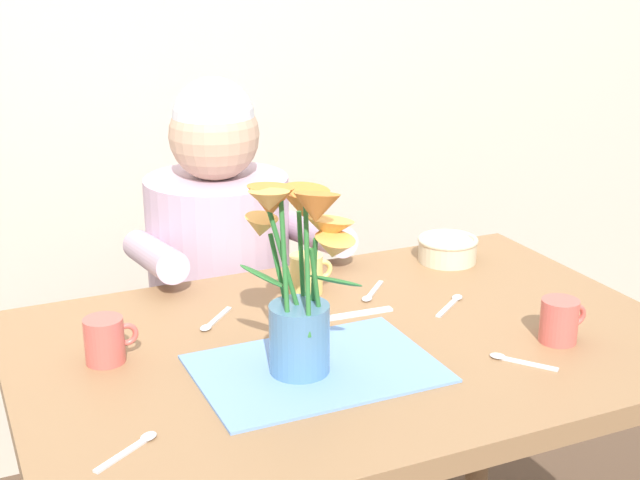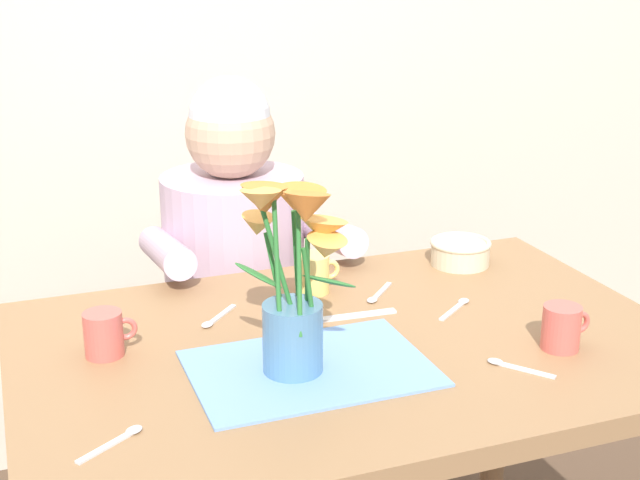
% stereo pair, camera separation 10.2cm
% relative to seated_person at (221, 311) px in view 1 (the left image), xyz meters
% --- Properties ---
extents(wood_panel_backdrop, '(4.00, 0.10, 2.50)m').
position_rel_seated_person_xyz_m(wood_panel_backdrop, '(0.05, 0.43, 0.69)').
color(wood_panel_backdrop, beige).
rests_on(wood_panel_backdrop, ground_plane).
extents(dining_table, '(1.20, 0.80, 0.74)m').
position_rel_seated_person_xyz_m(dining_table, '(0.05, -0.62, 0.08)').
color(dining_table, olive).
rests_on(dining_table, ground_plane).
extents(seated_person, '(0.45, 0.47, 1.14)m').
position_rel_seated_person_xyz_m(seated_person, '(0.00, 0.00, 0.00)').
color(seated_person, '#4C4C56').
rests_on(seated_person, ground_plane).
extents(striped_placemat, '(0.40, 0.28, 0.00)m').
position_rel_seated_person_xyz_m(striped_placemat, '(-0.06, -0.70, 0.18)').
color(striped_placemat, '#6B93D1').
rests_on(striped_placemat, dining_table).
extents(flower_vase, '(0.20, 0.25, 0.33)m').
position_rel_seated_person_xyz_m(flower_vase, '(-0.09, -0.69, 0.36)').
color(flower_vase, teal).
rests_on(flower_vase, dining_table).
extents(ceramic_bowl, '(0.14, 0.14, 0.06)m').
position_rel_seated_person_xyz_m(ceramic_bowl, '(0.43, -0.34, 0.21)').
color(ceramic_bowl, beige).
rests_on(ceramic_bowl, dining_table).
extents(dinner_knife, '(0.19, 0.03, 0.00)m').
position_rel_seated_person_xyz_m(dinner_knife, '(0.09, -0.52, 0.18)').
color(dinner_knife, silver).
rests_on(dinner_knife, dining_table).
extents(coffee_cup, '(0.09, 0.07, 0.08)m').
position_rel_seated_person_xyz_m(coffee_cup, '(-0.37, -0.52, 0.22)').
color(coffee_cup, '#CC564C').
rests_on(coffee_cup, dining_table).
extents(tea_cup, '(0.09, 0.07, 0.08)m').
position_rel_seated_person_xyz_m(tea_cup, '(0.39, -0.78, 0.22)').
color(tea_cup, '#CC564C').
rests_on(tea_cup, dining_table).
extents(ceramic_mug, '(0.09, 0.07, 0.08)m').
position_rel_seated_person_xyz_m(ceramic_mug, '(0.07, -0.38, 0.22)').
color(ceramic_mug, '#E5C666').
rests_on(ceramic_mug, dining_table).
extents(spoon_0, '(0.09, 0.10, 0.01)m').
position_rel_seated_person_xyz_m(spoon_0, '(0.18, -0.45, 0.18)').
color(spoon_0, silver).
rests_on(spoon_0, dining_table).
extents(spoon_1, '(0.11, 0.08, 0.01)m').
position_rel_seated_person_xyz_m(spoon_1, '(-0.39, -0.81, 0.18)').
color(spoon_1, silver).
rests_on(spoon_1, dining_table).
extents(spoon_2, '(0.10, 0.08, 0.01)m').
position_rel_seated_person_xyz_m(spoon_2, '(0.31, -0.55, 0.18)').
color(spoon_2, silver).
rests_on(spoon_2, dining_table).
extents(spoon_3, '(0.09, 0.10, 0.01)m').
position_rel_seated_person_xyz_m(spoon_3, '(-0.16, -0.45, 0.18)').
color(spoon_3, silver).
rests_on(spoon_3, dining_table).
extents(spoon_4, '(0.08, 0.10, 0.01)m').
position_rel_seated_person_xyz_m(spoon_4, '(0.26, -0.81, 0.18)').
color(spoon_4, silver).
rests_on(spoon_4, dining_table).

